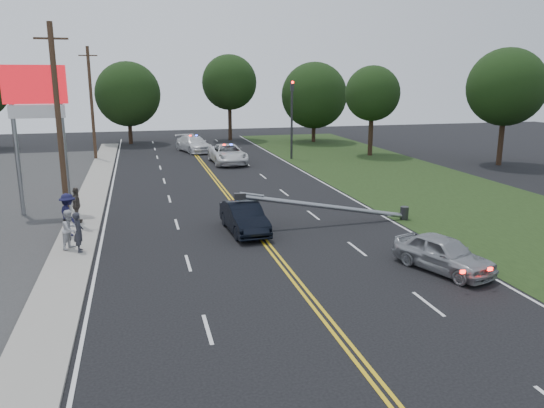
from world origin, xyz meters
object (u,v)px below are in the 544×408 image
object	(u,v)px
bystander_c	(68,215)
bystander_d	(77,205)
crashed_sedan	(244,218)
emergency_a	(228,154)
fallen_streetlight	(335,207)
utility_pole_far	(92,103)
emergency_b	(194,144)
waiting_sedan	(443,254)
bystander_a	(79,232)
traffic_signal	(292,113)
bystander_b	(70,229)
pylon_sign	(36,104)
utility_pole_mid	(59,124)

from	to	relation	value
bystander_c	bystander_d	size ratio (longest dim) A/B	1.10
crashed_sedan	bystander_c	size ratio (longest dim) A/B	2.19
emergency_a	bystander_d	bearing A→B (deg)	-122.93
fallen_streetlight	utility_pole_far	bearing A→B (deg)	117.24
emergency_a	bystander_c	size ratio (longest dim) A/B	2.95
emergency_b	bystander_d	world-z (taller)	bystander_d
waiting_sedan	bystander_a	xyz separation A→B (m)	(-13.93, 5.63, 0.28)
traffic_signal	waiting_sedan	distance (m)	29.63
waiting_sedan	emergency_b	distance (m)	36.70
traffic_signal	bystander_c	world-z (taller)	traffic_signal
bystander_c	fallen_streetlight	bearing A→B (deg)	-119.18
emergency_b	bystander_b	distance (m)	31.27
pylon_sign	emergency_b	xyz separation A→B (m)	(10.56, 22.91, -5.19)
traffic_signal	bystander_b	size ratio (longest dim) A/B	4.08
fallen_streetlight	utility_pole_mid	size ratio (longest dim) A/B	0.94
bystander_c	emergency_b	bearing A→B (deg)	-42.58
traffic_signal	emergency_b	size ratio (longest dim) A/B	1.27
emergency_b	bystander_d	xyz separation A→B (m)	(-8.67, -25.70, 0.23)
traffic_signal	bystander_d	xyz separation A→B (m)	(-16.91, -18.79, -3.17)
emergency_a	fallen_streetlight	bearing A→B (deg)	-85.96
utility_pole_mid	fallen_streetlight	bearing A→B (deg)	-16.64
bystander_a	bystander_d	bearing A→B (deg)	-1.28
crashed_sedan	emergency_b	xyz separation A→B (m)	(0.65, 29.10, 0.08)
fallen_streetlight	waiting_sedan	bearing A→B (deg)	-77.08
crashed_sedan	bystander_d	world-z (taller)	bystander_d
fallen_streetlight	bystander_a	world-z (taller)	fallen_streetlight
waiting_sedan	bystander_d	bearing A→B (deg)	123.90
utility_pole_mid	bystander_a	xyz separation A→B (m)	(1.13, -5.70, -4.10)
traffic_signal	emergency_b	bearing A→B (deg)	140.01
bystander_b	bystander_c	size ratio (longest dim) A/B	0.86
emergency_a	emergency_b	distance (m)	8.33
utility_pole_mid	bystander_c	bearing A→B (deg)	-81.70
utility_pole_far	emergency_b	bearing A→B (deg)	17.44
crashed_sedan	traffic_signal	bearing A→B (deg)	64.59
emergency_a	bystander_c	bearing A→B (deg)	-120.21
bystander_c	bystander_b	bearing A→B (deg)	162.50
utility_pole_far	crashed_sedan	xyz separation A→B (m)	(8.61, -26.19, -4.36)
pylon_sign	bystander_c	size ratio (longest dim) A/B	3.97
waiting_sedan	bystander_c	xyz separation A→B (m)	(-14.62, 8.25, 0.42)
emergency_a	waiting_sedan	bearing A→B (deg)	-84.01
utility_pole_mid	utility_pole_far	size ratio (longest dim) A/B	1.00
emergency_b	pylon_sign	bearing A→B (deg)	-130.48
utility_pole_mid	emergency_b	distance (m)	26.92
emergency_a	bystander_c	world-z (taller)	bystander_c
emergency_b	bystander_c	bearing A→B (deg)	-123.20
utility_pole_mid	bystander_a	bearing A→B (deg)	-78.75
waiting_sedan	bystander_b	bearing A→B (deg)	136.72
bystander_c	crashed_sedan	bearing A→B (deg)	-122.88
emergency_b	bystander_b	bearing A→B (deg)	-121.56
emergency_a	bystander_c	distance (m)	22.73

